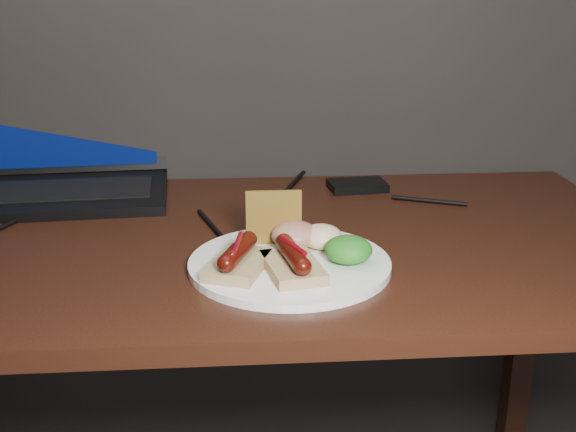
# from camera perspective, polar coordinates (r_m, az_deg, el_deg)

# --- Properties ---
(desk) EXTENTS (1.40, 0.70, 0.75)m
(desk) POSITION_cam_1_polar(r_m,az_deg,el_deg) (1.21, -4.68, -5.64)
(desk) COLOR #33180C
(desk) RESTS_ON ground
(laptop) EXTENTS (0.40, 0.36, 0.25)m
(laptop) POSITION_cam_1_polar(r_m,az_deg,el_deg) (1.47, -17.07, 3.96)
(laptop) COLOR black
(laptop) RESTS_ON desk
(hard_drive) EXTENTS (0.12, 0.08, 0.02)m
(hard_drive) POSITION_cam_1_polar(r_m,az_deg,el_deg) (1.43, 5.50, 2.41)
(hard_drive) COLOR black
(hard_drive) RESTS_ON desk
(desk_cables) EXTENTS (0.86, 0.43, 0.01)m
(desk_cables) POSITION_cam_1_polar(r_m,az_deg,el_deg) (1.31, -4.70, 0.65)
(desk_cables) COLOR black
(desk_cables) RESTS_ON desk
(plate) EXTENTS (0.31, 0.31, 0.01)m
(plate) POSITION_cam_1_polar(r_m,az_deg,el_deg) (1.05, 0.12, -3.82)
(plate) COLOR white
(plate) RESTS_ON desk
(bread_sausage_left) EXTENTS (0.11, 0.13, 0.04)m
(bread_sausage_left) POSITION_cam_1_polar(r_m,az_deg,el_deg) (1.02, -3.97, -3.38)
(bread_sausage_left) COLOR tan
(bread_sausage_left) RESTS_ON plate
(bread_sausage_center) EXTENTS (0.09, 0.13, 0.04)m
(bread_sausage_center) POSITION_cam_1_polar(r_m,az_deg,el_deg) (1.00, 0.39, -3.61)
(bread_sausage_center) COLOR tan
(bread_sausage_center) RESTS_ON plate
(crispbread) EXTENTS (0.09, 0.01, 0.08)m
(crispbread) POSITION_cam_1_polar(r_m,az_deg,el_deg) (1.10, -1.13, -0.11)
(crispbread) COLOR olive
(crispbread) RESTS_ON plate
(salad_greens) EXTENTS (0.07, 0.07, 0.04)m
(salad_greens) POSITION_cam_1_polar(r_m,az_deg,el_deg) (1.04, 4.79, -2.65)
(salad_greens) COLOR #1D5611
(salad_greens) RESTS_ON plate
(salsa_mound) EXTENTS (0.07, 0.07, 0.04)m
(salsa_mound) POSITION_cam_1_polar(r_m,az_deg,el_deg) (1.09, 0.55, -1.48)
(salsa_mound) COLOR maroon
(salsa_mound) RESTS_ON plate
(coleslaw_mound) EXTENTS (0.06, 0.06, 0.04)m
(coleslaw_mound) POSITION_cam_1_polar(r_m,az_deg,el_deg) (1.09, 2.63, -1.62)
(coleslaw_mound) COLOR #F0E6CF
(coleslaw_mound) RESTS_ON plate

